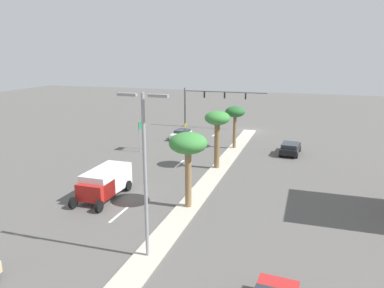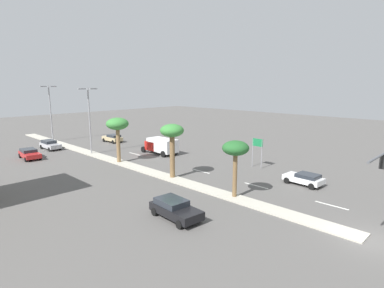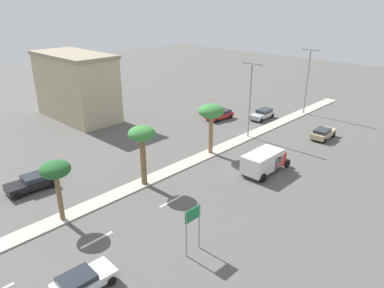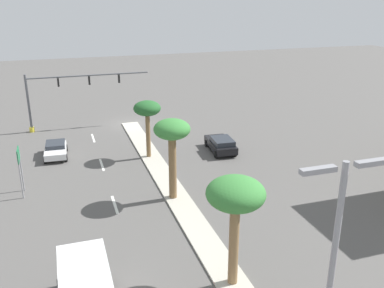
{
  "view_description": "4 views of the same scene",
  "coord_description": "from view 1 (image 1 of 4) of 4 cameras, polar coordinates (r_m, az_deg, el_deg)",
  "views": [
    {
      "loc": [
        -8.44,
        55.11,
        11.81
      ],
      "look_at": [
        2.39,
        21.46,
        2.89
      ],
      "focal_mm": 34.5,
      "sensor_mm": 36.0,
      "label": 1
    },
    {
      "loc": [
        -21.96,
        -5.25,
        10.22
      ],
      "look_at": [
        2.5,
        18.81,
        3.65
      ],
      "focal_mm": 29.34,
      "sensor_mm": 36.0,
      "label": 2
    },
    {
      "loc": [
        25.3,
        0.11,
        16.98
      ],
      "look_at": [
        2.47,
        24.14,
        3.56
      ],
      "focal_mm": 33.89,
      "sensor_mm": 36.0,
      "label": 3
    },
    {
      "loc": [
        7.57,
        46.49,
        14.17
      ],
      "look_at": [
        -2.14,
        16.65,
        2.93
      ],
      "focal_mm": 39.59,
      "sensor_mm": 36.0,
      "label": 4
    }
  ],
  "objects": [
    {
      "name": "ground_plane",
      "position": [
        33.84,
        2.27,
        -6.27
      ],
      "size": [
        160.0,
        160.0,
        0.0
      ],
      "primitive_type": "plane",
      "color": "#565451"
    },
    {
      "name": "median_curb",
      "position": [
        27.64,
        -1.72,
        -11.0
      ],
      "size": [
        1.8,
        63.11,
        0.12
      ],
      "primitive_type": "cube",
      "color": "#B7B2A3",
      "rests_on": "ground"
    },
    {
      "name": "lane_stripe_mid",
      "position": [
        54.03,
        3.55,
        1.51
      ],
      "size": [
        0.2,
        2.8,
        0.01
      ],
      "primitive_type": "cube",
      "color": "silver",
      "rests_on": "ground"
    },
    {
      "name": "lane_stripe_inboard",
      "position": [
        46.94,
        1.26,
        -0.41
      ],
      "size": [
        0.2,
        2.8,
        0.01
      ],
      "primitive_type": "cube",
      "color": "silver",
      "rests_on": "ground"
    },
    {
      "name": "lane_stripe_far",
      "position": [
        39.85,
        -1.94,
        -3.08
      ],
      "size": [
        0.2,
        2.8,
        0.01
      ],
      "primitive_type": "cube",
      "color": "silver",
      "rests_on": "ground"
    },
    {
      "name": "lane_stripe_right",
      "position": [
        28.45,
        -11.24,
        -10.64
      ],
      "size": [
        0.2,
        2.8,
        0.01
      ],
      "primitive_type": "cube",
      "color": "silver",
      "rests_on": "ground"
    },
    {
      "name": "traffic_signal_gantry",
      "position": [
        58.03,
        1.99,
        6.39
      ],
      "size": [
        13.16,
        0.53,
        6.22
      ],
      "color": "#515459",
      "rests_on": "ground"
    },
    {
      "name": "directional_road_sign",
      "position": [
        44.89,
        -7.81,
        2.22
      ],
      "size": [
        0.1,
        1.46,
        3.62
      ],
      "color": "gray",
      "rests_on": "ground"
    },
    {
      "name": "palm_tree_trailing",
      "position": [
        45.44,
        6.68,
        4.73
      ],
      "size": [
        2.4,
        2.4,
        5.17
      ],
      "color": "brown",
      "rests_on": "median_curb"
    },
    {
      "name": "palm_tree_left",
      "position": [
        37.15,
        3.94,
        3.46
      ],
      "size": [
        2.57,
        2.57,
        5.9
      ],
      "color": "brown",
      "rests_on": "median_curb"
    },
    {
      "name": "palm_tree_mid",
      "position": [
        27.46,
        -0.6,
        -0.3
      ],
      "size": [
        2.89,
        2.89,
        5.85
      ],
      "color": "olive",
      "rests_on": "median_curb"
    },
    {
      "name": "street_lamp_inboard",
      "position": [
        20.59,
        -7.31,
        -3.07
      ],
      "size": [
        2.9,
        0.24,
        9.58
      ],
      "color": "gray",
      "rests_on": "median_curb"
    },
    {
      "name": "sedan_black_near",
      "position": [
        44.81,
        14.95,
        -0.59
      ],
      "size": [
        2.34,
        4.56,
        1.43
      ],
      "color": "black",
      "rests_on": "ground"
    },
    {
      "name": "sedan_white_outboard",
      "position": [
        50.99,
        -1.68,
        1.55
      ],
      "size": [
        2.15,
        3.95,
        1.23
      ],
      "color": "silver",
      "rests_on": "ground"
    },
    {
      "name": "box_truck",
      "position": [
        31.39,
        -13.46,
        -5.82
      ],
      "size": [
        2.57,
        5.95,
        2.33
      ],
      "color": "#B21E19",
      "rests_on": "ground"
    }
  ]
}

